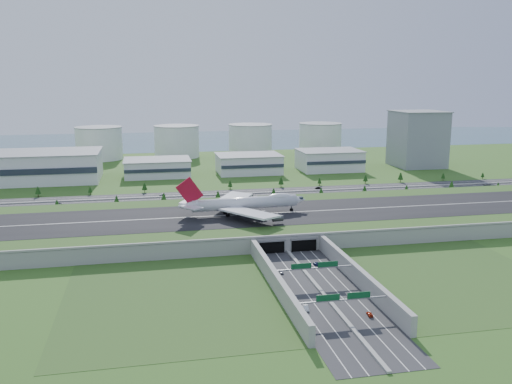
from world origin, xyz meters
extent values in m
plane|color=#36591B|center=(0.00, 0.00, 0.00)|extent=(1200.00, 1200.00, 0.00)
cube|color=gray|center=(0.00, 0.00, 4.00)|extent=(520.00, 100.00, 8.00)
cube|color=#254B1A|center=(0.00, 0.00, 8.08)|extent=(520.00, 100.00, 0.16)
cube|color=black|center=(0.00, 0.00, 8.22)|extent=(520.00, 58.00, 0.12)
cube|color=silver|center=(0.00, 0.00, 8.30)|extent=(520.00, 0.90, 0.02)
cube|color=gray|center=(0.00, -49.40, 8.60)|extent=(520.00, 1.20, 1.20)
cube|color=#28282B|center=(0.00, -110.00, 0.06)|extent=(34.00, 120.00, 0.12)
cube|color=gray|center=(0.00, -110.00, 0.45)|extent=(1.60, 120.00, 0.90)
cube|color=gray|center=(-18.20, -100.00, 4.00)|extent=(2.40, 100.00, 8.00)
cube|color=gray|center=(18.20, -100.00, 4.00)|extent=(2.40, 100.00, 8.00)
cube|color=black|center=(-8.50, -50.20, 3.20)|extent=(13.00, 1.20, 6.00)
cube|color=black|center=(8.50, -50.20, 3.20)|extent=(13.00, 1.20, 6.00)
cylinder|color=gray|center=(-19.00, -95.00, 3.50)|extent=(0.70, 0.70, 7.00)
cylinder|color=gray|center=(19.00, -95.00, 3.50)|extent=(0.70, 0.70, 7.00)
cube|color=gray|center=(0.00, -95.00, 7.20)|extent=(38.00, 0.50, 0.50)
cube|color=#0C4C23|center=(-6.00, -95.10, 8.60)|extent=(9.00, 0.30, 2.40)
cube|color=#0C4C23|center=(6.00, -95.10, 8.60)|extent=(9.00, 0.30, 2.40)
cylinder|color=gray|center=(-19.00, -130.00, 3.50)|extent=(0.70, 0.70, 7.00)
cylinder|color=gray|center=(19.00, -130.00, 3.50)|extent=(0.70, 0.70, 7.00)
cube|color=gray|center=(0.00, -130.00, 7.20)|extent=(38.00, 0.50, 0.50)
cube|color=#0C4C23|center=(-6.00, -130.10, 8.60)|extent=(9.00, 0.30, 2.40)
cube|color=#0C4C23|center=(6.00, -130.10, 8.60)|extent=(9.00, 0.30, 2.40)
cube|color=#28282B|center=(0.00, 95.00, 0.06)|extent=(560.00, 36.00, 0.12)
cylinder|color=#3D2819|center=(-130.61, 73.00, 1.12)|extent=(0.50, 0.50, 2.24)
cone|color=#0F3910|center=(-130.61, 73.00, 3.98)|extent=(3.48, 3.48, 4.48)
cylinder|color=#3D2819|center=(-91.00, 73.00, 1.33)|extent=(0.50, 0.50, 2.65)
cone|color=#0F3910|center=(-91.00, 73.00, 4.71)|extent=(4.13, 4.13, 5.30)
cylinder|color=#3D2819|center=(-58.47, 73.00, 1.40)|extent=(0.50, 0.50, 2.81)
cone|color=#0F3910|center=(-58.47, 73.00, 4.99)|extent=(4.37, 4.37, 5.62)
cylinder|color=#3D2819|center=(-19.71, 73.00, 1.39)|extent=(0.50, 0.50, 2.79)
cone|color=#0F3910|center=(-19.71, 73.00, 4.96)|extent=(4.34, 4.34, 5.58)
cylinder|color=#3D2819|center=(21.65, 73.00, 1.44)|extent=(0.50, 0.50, 2.89)
cone|color=#0F3910|center=(21.65, 73.00, 5.13)|extent=(4.49, 4.49, 5.78)
cylinder|color=#3D2819|center=(58.48, 73.00, 1.25)|extent=(0.50, 0.50, 2.50)
cone|color=#0F3910|center=(58.48, 73.00, 4.45)|extent=(3.89, 3.89, 5.00)
cylinder|color=#3D2819|center=(93.27, 73.00, 1.32)|extent=(0.50, 0.50, 2.64)
cone|color=#0F3910|center=(93.27, 73.00, 4.69)|extent=(4.10, 4.10, 5.27)
cylinder|color=#3D2819|center=(127.97, 73.00, 1.13)|extent=(0.50, 0.50, 2.27)
cone|color=#0F3910|center=(127.97, 73.00, 4.03)|extent=(3.53, 3.53, 4.53)
cylinder|color=#3D2819|center=(166.41, 73.00, 1.46)|extent=(0.50, 0.50, 2.91)
cone|color=#0F3910|center=(166.41, 73.00, 5.18)|extent=(4.53, 4.53, 5.83)
cylinder|color=#3D2819|center=(207.91, 73.00, 1.00)|extent=(0.50, 0.50, 1.99)
cone|color=#0F3910|center=(207.91, 73.00, 3.55)|extent=(3.10, 3.10, 3.99)
cylinder|color=#3D2819|center=(-150.68, 117.00, 1.39)|extent=(0.50, 0.50, 2.78)
cone|color=#0F3910|center=(-150.68, 117.00, 4.94)|extent=(4.32, 4.32, 5.55)
cylinder|color=#3D2819|center=(-112.84, 117.00, 1.09)|extent=(0.50, 0.50, 2.17)
cone|color=#0F3910|center=(-112.84, 117.00, 3.87)|extent=(3.38, 3.38, 4.35)
cylinder|color=#3D2819|center=(-71.76, 117.00, 1.37)|extent=(0.50, 0.50, 2.73)
cone|color=#0F3910|center=(-71.76, 117.00, 4.86)|extent=(4.25, 4.25, 5.47)
cylinder|color=#3D2819|center=(-39.71, 117.00, 1.20)|extent=(0.50, 0.50, 2.40)
cone|color=#0F3910|center=(-39.71, 117.00, 4.26)|extent=(3.73, 3.73, 4.79)
cylinder|color=#3D2819|center=(-3.97, 117.00, 1.21)|extent=(0.50, 0.50, 2.42)
cone|color=#0F3910|center=(-3.97, 117.00, 4.31)|extent=(3.77, 3.77, 4.85)
cylinder|color=#3D2819|center=(38.40, 117.00, 1.44)|extent=(0.50, 0.50, 2.89)
cone|color=#0F3910|center=(38.40, 117.00, 5.13)|extent=(4.49, 4.49, 5.77)
cylinder|color=#3D2819|center=(71.52, 117.00, 1.10)|extent=(0.50, 0.50, 2.21)
cone|color=#0F3910|center=(71.52, 117.00, 3.93)|extent=(3.44, 3.44, 4.42)
cylinder|color=#3D2819|center=(112.39, 117.00, 1.32)|extent=(0.50, 0.50, 2.64)
cone|color=#0F3910|center=(112.39, 117.00, 4.70)|extent=(4.11, 4.11, 5.29)
cylinder|color=#3D2819|center=(144.48, 117.00, 1.47)|extent=(0.50, 0.50, 2.94)
cone|color=#0F3910|center=(144.48, 117.00, 5.23)|extent=(4.58, 4.58, 5.89)
cylinder|color=#3D2819|center=(184.84, 117.00, 1.14)|extent=(0.50, 0.50, 2.28)
cone|color=#0F3910|center=(184.84, 117.00, 4.05)|extent=(3.54, 3.54, 4.56)
cylinder|color=#3D2819|center=(223.46, 117.00, 1.01)|extent=(0.50, 0.50, 2.01)
cone|color=#0F3910|center=(223.46, 117.00, 3.57)|extent=(3.13, 3.13, 4.02)
cube|color=silver|center=(-170.00, 185.00, 12.50)|extent=(120.00, 60.00, 25.00)
cube|color=silver|center=(-60.00, 190.00, 7.50)|extent=(58.00, 42.00, 15.00)
cube|color=silver|center=(25.00, 190.00, 8.50)|extent=(58.00, 42.00, 17.00)
cube|color=silver|center=(105.00, 190.00, 9.50)|extent=(58.00, 42.00, 19.00)
cube|color=gray|center=(200.00, 195.00, 27.50)|extent=(46.00, 46.00, 55.00)
cylinder|color=white|center=(-120.00, 310.00, 17.50)|extent=(50.00, 50.00, 35.00)
cylinder|color=white|center=(-35.00, 310.00, 17.50)|extent=(50.00, 50.00, 35.00)
cylinder|color=white|center=(50.00, 310.00, 17.50)|extent=(50.00, 50.00, 35.00)
cylinder|color=white|center=(135.00, 310.00, 17.50)|extent=(50.00, 50.00, 35.00)
cube|color=#3C6474|center=(0.00, 480.00, 0.03)|extent=(1200.00, 260.00, 0.06)
cylinder|color=silver|center=(-12.99, 0.97, 14.86)|extent=(63.90, 11.89, 7.26)
cone|color=silver|center=(20.96, 3.46, 14.86)|extent=(9.58, 7.91, 7.26)
cone|color=silver|center=(-46.94, -1.52, 15.32)|extent=(11.85, 8.07, 7.26)
ellipsoid|color=silver|center=(8.56, 2.55, 17.48)|extent=(15.85, 6.77, 4.47)
cube|color=silver|center=(-13.84, -18.44, 13.73)|extent=(32.03, 36.20, 1.79)
cube|color=silver|center=(-16.66, 20.04, 13.73)|extent=(28.96, 37.01, 1.79)
cylinder|color=#38383D|center=(-6.60, -12.22, 11.23)|extent=(6.13, 3.83, 3.40)
cylinder|color=#38383D|center=(0.91, -24.18, 11.23)|extent=(6.13, 3.83, 3.40)
cylinder|color=#38383D|center=(-8.59, 14.94, 11.23)|extent=(6.13, 3.83, 3.40)
cylinder|color=#38383D|center=(-2.90, 27.88, 11.23)|extent=(6.13, 3.83, 3.40)
cube|color=silver|center=(-45.27, -8.79, 16.22)|extent=(12.65, 14.15, 0.68)
cube|color=silver|center=(-46.35, 5.92, 16.22)|extent=(11.56, 14.20, 0.68)
cube|color=#A40B23|center=(-45.81, -1.44, 23.94)|extent=(16.21, 2.20, 17.01)
cylinder|color=black|center=(16.25, 3.11, 8.90)|extent=(2.16, 0.79, 2.16)
cylinder|color=black|center=(-17.25, -2.98, 8.90)|extent=(2.16, 0.79, 2.16)
cylinder|color=black|center=(-17.78, 4.26, 8.90)|extent=(2.16, 0.79, 2.16)
cylinder|color=black|center=(-24.04, -3.48, 8.90)|extent=(2.16, 0.79, 2.16)
cylinder|color=black|center=(-24.57, 3.76, 8.90)|extent=(2.16, 0.79, 2.16)
imported|color=#A1A1A5|center=(-10.94, -79.67, 0.81)|extent=(1.75, 4.09, 1.38)
imported|color=white|center=(-11.40, -120.40, 0.96)|extent=(2.43, 5.30, 1.69)
imported|color=#0E1E48|center=(8.79, -73.16, 0.91)|extent=(4.71, 6.27, 1.58)
imported|color=#A6290F|center=(10.60, -130.26, 0.77)|extent=(2.38, 4.70, 1.31)
imported|color=slate|center=(-130.33, 84.69, 0.87)|extent=(4.57, 2.28, 1.50)
imported|color=black|center=(65.41, 102.34, 0.93)|extent=(5.21, 3.05, 1.62)
imported|color=#A2A1A5|center=(208.95, 89.25, 0.96)|extent=(6.46, 3.93, 1.67)
imported|color=silver|center=(-58.75, 102.05, 0.82)|extent=(5.18, 3.72, 1.39)
camera|label=1|loc=(-69.12, -307.42, 87.31)|focal=38.00mm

